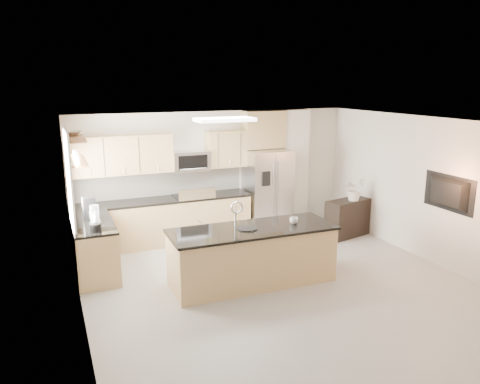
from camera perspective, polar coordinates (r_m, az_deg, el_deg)
name	(u,v)px	position (r m, az deg, el deg)	size (l,w,h in m)	color
floor	(286,291)	(7.53, 5.64, -11.90)	(6.50, 6.50, 0.00)	#ACAAA3
ceiling	(290,124)	(6.84, 6.14, 8.22)	(6.00, 6.50, 0.02)	white
wall_back	(215,173)	(9.97, -3.06, 2.35)	(6.00, 0.02, 2.60)	beige
wall_front	(465,303)	(4.67, 25.69, -12.15)	(6.00, 0.02, 2.60)	beige
wall_left	(78,236)	(6.27, -19.10, -5.09)	(0.02, 6.50, 2.60)	beige
wall_right	(440,193)	(8.87, 23.17, -0.12)	(0.02, 6.50, 2.60)	beige
back_counter	(164,221)	(9.53, -9.31, -3.46)	(3.55, 0.66, 1.44)	tan
left_counter	(94,248)	(8.31, -17.33, -6.55)	(0.66, 1.50, 0.92)	tan
range	(193,217)	(9.68, -5.69, -3.08)	(0.76, 0.64, 1.14)	black
upper_cabinets	(155,153)	(9.37, -10.30, 4.70)	(3.50, 0.33, 0.75)	tan
microwave	(190,161)	(9.53, -6.07, 3.80)	(0.76, 0.40, 0.40)	silver
refrigerator	(267,191)	(10.12, 3.34, 0.14)	(0.92, 0.78, 1.78)	silver
partition_column	(294,168)	(10.58, 6.55, 2.92)	(0.60, 0.30, 2.60)	silver
window	(69,181)	(7.98, -20.08, 1.31)	(0.04, 1.15, 1.65)	white
shelf_lower	(76,161)	(8.03, -19.38, 3.62)	(0.30, 1.20, 0.04)	#8F6139
shelf_upper	(74,138)	(7.98, -19.59, 6.24)	(0.30, 1.20, 0.04)	#8F6139
ceiling_fixture	(225,120)	(8.12, -1.88, 8.82)	(1.00, 0.50, 0.06)	white
island	(252,255)	(7.61, 1.51, -7.72)	(2.69, 1.02, 1.35)	tan
credenza	(347,218)	(10.12, 12.96, -3.11)	(0.98, 0.41, 0.78)	black
cup	(294,220)	(7.72, 6.57, -3.47)	(0.14, 0.14, 0.11)	silver
platter	(247,228)	(7.41, 0.87, -4.46)	(0.32, 0.32, 0.02)	black
blender	(95,220)	(7.61, -17.26, -3.29)	(0.18, 0.18, 0.42)	black
kettle	(95,216)	(8.08, -17.22, -2.84)	(0.20, 0.20, 0.25)	silver
coffee_maker	(89,208)	(8.33, -17.93, -1.92)	(0.21, 0.26, 0.38)	black
bowl	(73,133)	(8.11, -19.69, 6.79)	(0.38, 0.38, 0.09)	silver
flower_vase	(355,183)	(9.93, 13.79, 1.02)	(0.65, 0.56, 0.72)	silver
television	(445,193)	(8.66, 23.72, -0.14)	(1.08, 0.14, 0.62)	black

